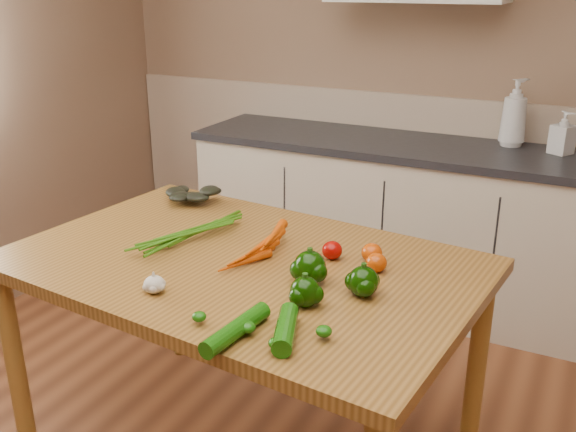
{
  "coord_description": "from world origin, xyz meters",
  "views": [
    {
      "loc": [
        0.86,
        -1.06,
        1.71
      ],
      "look_at": [
        -0.11,
        0.88,
        0.91
      ],
      "focal_mm": 40.0,
      "sensor_mm": 36.0,
      "label": 1
    }
  ],
  "objects_px": {
    "carrot_bunch": "(239,240)",
    "pepper_a": "(310,267)",
    "pepper_b": "(363,281)",
    "zucchini_a": "(286,329)",
    "tomato_b": "(372,253)",
    "table": "(242,284)",
    "tomato_c": "(376,263)",
    "leafy_greens": "(189,191)",
    "tomato_a": "(332,250)",
    "soap_bottle_a": "(514,113)",
    "zucchini_b": "(236,329)",
    "pepper_c": "(305,292)",
    "soap_bottle_b": "(563,133)",
    "garlic_bulb": "(154,284)"
  },
  "relations": [
    {
      "from": "soap_bottle_a",
      "to": "carrot_bunch",
      "type": "relative_size",
      "value": 1.19
    },
    {
      "from": "pepper_a",
      "to": "pepper_b",
      "type": "distance_m",
      "value": 0.18
    },
    {
      "from": "leafy_greens",
      "to": "tomato_a",
      "type": "height_order",
      "value": "leafy_greens"
    },
    {
      "from": "soap_bottle_a",
      "to": "tomato_a",
      "type": "relative_size",
      "value": 5.02
    },
    {
      "from": "garlic_bulb",
      "to": "zucchini_b",
      "type": "bearing_deg",
      "value": -17.7
    },
    {
      "from": "soap_bottle_b",
      "to": "pepper_a",
      "type": "height_order",
      "value": "soap_bottle_b"
    },
    {
      "from": "pepper_b",
      "to": "tomato_b",
      "type": "bearing_deg",
      "value": 103.67
    },
    {
      "from": "carrot_bunch",
      "to": "soap_bottle_a",
      "type": "bearing_deg",
      "value": 74.76
    },
    {
      "from": "pepper_c",
      "to": "zucchini_a",
      "type": "xyz_separation_m",
      "value": [
        0.03,
        -0.18,
        -0.02
      ]
    },
    {
      "from": "soap_bottle_a",
      "to": "leafy_greens",
      "type": "relative_size",
      "value": 1.55
    },
    {
      "from": "soap_bottle_a",
      "to": "pepper_b",
      "type": "xyz_separation_m",
      "value": [
        -0.15,
        -1.79,
        -0.2
      ]
    },
    {
      "from": "pepper_a",
      "to": "tomato_b",
      "type": "height_order",
      "value": "pepper_a"
    },
    {
      "from": "pepper_b",
      "to": "tomato_c",
      "type": "xyz_separation_m",
      "value": [
        -0.02,
        0.17,
        -0.01
      ]
    },
    {
      "from": "pepper_b",
      "to": "zucchini_a",
      "type": "bearing_deg",
      "value": -106.77
    },
    {
      "from": "table",
      "to": "leafy_greens",
      "type": "bearing_deg",
      "value": 146.68
    },
    {
      "from": "soap_bottle_a",
      "to": "zucchini_b",
      "type": "distance_m",
      "value": 2.2
    },
    {
      "from": "soap_bottle_b",
      "to": "pepper_b",
      "type": "height_order",
      "value": "soap_bottle_b"
    },
    {
      "from": "carrot_bunch",
      "to": "pepper_a",
      "type": "relative_size",
      "value": 2.83
    },
    {
      "from": "soap_bottle_b",
      "to": "zucchini_a",
      "type": "height_order",
      "value": "soap_bottle_b"
    },
    {
      "from": "carrot_bunch",
      "to": "pepper_a",
      "type": "height_order",
      "value": "pepper_a"
    },
    {
      "from": "soap_bottle_a",
      "to": "tomato_c",
      "type": "height_order",
      "value": "soap_bottle_a"
    },
    {
      "from": "leafy_greens",
      "to": "zucchini_b",
      "type": "height_order",
      "value": "leafy_greens"
    },
    {
      "from": "soap_bottle_a",
      "to": "zucchini_a",
      "type": "xyz_separation_m",
      "value": [
        -0.24,
        -2.11,
        -0.22
      ]
    },
    {
      "from": "table",
      "to": "zucchini_b",
      "type": "distance_m",
      "value": 0.51
    },
    {
      "from": "tomato_a",
      "to": "soap_bottle_b",
      "type": "bearing_deg",
      "value": 69.38
    },
    {
      "from": "table",
      "to": "pepper_b",
      "type": "bearing_deg",
      "value": -2.19
    },
    {
      "from": "leafy_greens",
      "to": "pepper_b",
      "type": "relative_size",
      "value": 2.43
    },
    {
      "from": "table",
      "to": "soap_bottle_b",
      "type": "distance_m",
      "value": 1.89
    },
    {
      "from": "table",
      "to": "tomato_c",
      "type": "xyz_separation_m",
      "value": [
        0.44,
        0.11,
        0.12
      ]
    },
    {
      "from": "pepper_b",
      "to": "table",
      "type": "bearing_deg",
      "value": 171.94
    },
    {
      "from": "leafy_greens",
      "to": "pepper_b",
      "type": "bearing_deg",
      "value": -26.08
    },
    {
      "from": "zucchini_a",
      "to": "zucchini_b",
      "type": "xyz_separation_m",
      "value": [
        -0.12,
        -0.06,
        -0.0
      ]
    },
    {
      "from": "soap_bottle_a",
      "to": "zucchini_a",
      "type": "bearing_deg",
      "value": 126.35
    },
    {
      "from": "soap_bottle_b",
      "to": "garlic_bulb",
      "type": "relative_size",
      "value": 3.32
    },
    {
      "from": "garlic_bulb",
      "to": "pepper_b",
      "type": "bearing_deg",
      "value": 24.93
    },
    {
      "from": "soap_bottle_b",
      "to": "pepper_b",
      "type": "relative_size",
      "value": 2.31
    },
    {
      "from": "leafy_greens",
      "to": "pepper_c",
      "type": "height_order",
      "value": "leafy_greens"
    },
    {
      "from": "soap_bottle_a",
      "to": "pepper_a",
      "type": "xyz_separation_m",
      "value": [
        -0.32,
        -1.78,
        -0.19
      ]
    },
    {
      "from": "tomato_c",
      "to": "zucchini_a",
      "type": "relative_size",
      "value": 0.34
    },
    {
      "from": "soap_bottle_b",
      "to": "table",
      "type": "bearing_deg",
      "value": -176.91
    },
    {
      "from": "table",
      "to": "pepper_c",
      "type": "height_order",
      "value": "pepper_c"
    },
    {
      "from": "table",
      "to": "zucchini_b",
      "type": "bearing_deg",
      "value": -55.17
    },
    {
      "from": "garlic_bulb",
      "to": "tomato_a",
      "type": "bearing_deg",
      "value": 50.82
    },
    {
      "from": "carrot_bunch",
      "to": "tomato_b",
      "type": "distance_m",
      "value": 0.46
    },
    {
      "from": "pepper_c",
      "to": "zucchini_a",
      "type": "distance_m",
      "value": 0.19
    },
    {
      "from": "tomato_b",
      "to": "tomato_c",
      "type": "bearing_deg",
      "value": -60.03
    },
    {
      "from": "carrot_bunch",
      "to": "pepper_a",
      "type": "bearing_deg",
      "value": -13.6
    },
    {
      "from": "carrot_bunch",
      "to": "garlic_bulb",
      "type": "height_order",
      "value": "carrot_bunch"
    },
    {
      "from": "carrot_bunch",
      "to": "table",
      "type": "bearing_deg",
      "value": -47.81
    },
    {
      "from": "tomato_a",
      "to": "zucchini_b",
      "type": "xyz_separation_m",
      "value": [
        -0.03,
        -0.58,
        -0.01
      ]
    }
  ]
}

